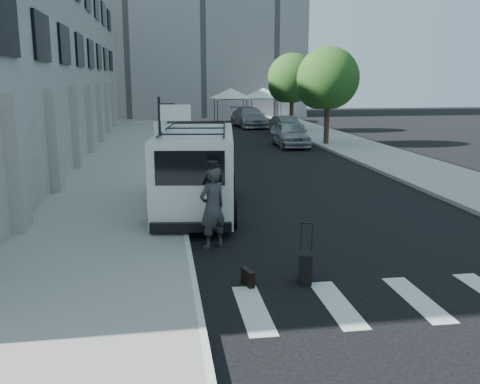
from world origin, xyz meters
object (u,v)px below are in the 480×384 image
object	(u,v)px
briefcase	(248,278)
parked_car_b	(286,125)
cargo_van	(197,169)
suitcase	(306,267)
parked_car_c	(250,117)
businessman	(212,207)
parked_car_a	(290,134)

from	to	relation	value
briefcase	parked_car_b	world-z (taller)	parked_car_b
cargo_van	parked_car_b	distance (m)	24.10
cargo_van	parked_car_b	size ratio (longest dim) A/B	1.72
suitcase	cargo_van	distance (m)	6.88
briefcase	parked_car_c	bearing A→B (deg)	65.02
suitcase	parked_car_c	xyz separation A→B (m)	(4.70, 35.16, 0.51)
parked_car_b	businessman	bearing A→B (deg)	-114.03
businessman	cargo_van	size ratio (longest dim) A/B	0.29
parked_car_a	parked_car_c	bearing A→B (deg)	91.74
businessman	briefcase	distance (m)	2.79
suitcase	businessman	bearing A→B (deg)	139.64
businessman	cargo_van	xyz separation A→B (m)	(-0.10, 3.96, 0.28)
briefcase	parked_car_c	world-z (taller)	parked_car_c
suitcase	parked_car_b	size ratio (longest dim) A/B	0.30
parked_car_c	businessman	bearing A→B (deg)	-107.04
suitcase	parked_car_a	bearing A→B (deg)	94.22
parked_car_b	suitcase	bearing A→B (deg)	-109.50
parked_car_a	suitcase	bearing A→B (deg)	-102.33
cargo_van	suitcase	bearing A→B (deg)	-67.90
businessman	parked_car_b	size ratio (longest dim) A/B	0.50
parked_car_b	parked_car_c	bearing A→B (deg)	99.85
parked_car_a	parked_car_b	bearing A→B (deg)	78.91
suitcase	parked_car_b	world-z (taller)	parked_car_b
businessman	parked_car_c	distance (m)	33.17
briefcase	suitcase	world-z (taller)	suitcase
parked_car_a	parked_car_b	world-z (taller)	parked_car_a
suitcase	briefcase	bearing A→B (deg)	-162.96
businessman	parked_car_c	xyz separation A→B (m)	(6.37, 32.55, -0.19)
businessman	parked_car_b	bearing A→B (deg)	-138.79
briefcase	suitcase	bearing A→B (deg)	-15.47
parked_car_b	parked_car_c	distance (m)	6.23
businessman	suitcase	world-z (taller)	businessman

